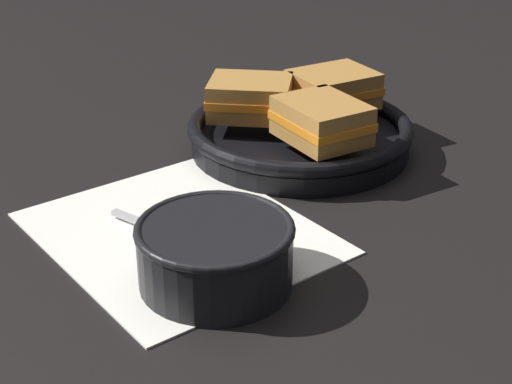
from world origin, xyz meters
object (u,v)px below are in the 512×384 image
Objects in this scene: soup_bowl at (215,251)px; sandwich_near_right at (319,120)px; sandwich_far_left at (333,89)px; skillet at (300,135)px; sandwich_near_left at (250,98)px; spoon at (200,245)px.

soup_bowl is 0.27m from sandwich_near_right.
sandwich_far_left reaches higher than soup_bowl.
soup_bowl is at bearing -60.59° from skillet.
sandwich_near_right is 0.11m from sandwich_far_left.
sandwich_near_left reaches higher than skillet.
sandwich_near_left is 0.11m from sandwich_near_right.
soup_bowl reaches higher than skillet.
soup_bowl is at bearing -68.04° from sandwich_near_right.
spoon is at bearing -71.28° from sandwich_far_left.
sandwich_near_right is (0.06, -0.03, 0.04)m from skillet.
skillet is at bearing -87.48° from sandwich_far_left.
sandwich_near_left is 1.11× the size of sandwich_near_right.
soup_bowl is 0.85× the size of spoon.
sandwich_near_right is (0.11, 0.00, 0.00)m from sandwich_near_left.
soup_bowl is 1.21× the size of sandwich_near_right.
sandwich_near_right is (-0.10, 0.25, 0.03)m from soup_bowl.
sandwich_near_left is at bearing 130.80° from soup_bowl.
sandwich_near_left is at bearing -177.48° from sandwich_near_right.
skillet reaches higher than spoon.
sandwich_near_right is at bearing -57.48° from sandwich_far_left.
sandwich_near_right reaches higher than skillet.
spoon is at bearing 153.80° from soup_bowl.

